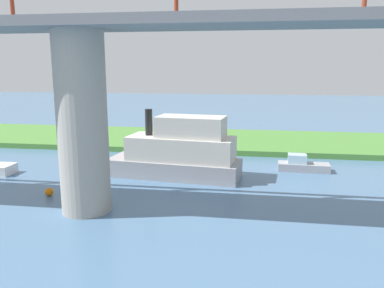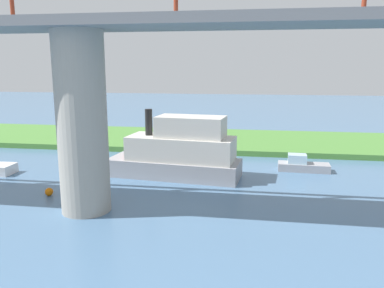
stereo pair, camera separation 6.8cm
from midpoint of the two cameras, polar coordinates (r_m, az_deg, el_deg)
ground_plane at (r=35.19m, az=-0.67°, el=-1.55°), size 160.00×160.00×0.00m
grassy_bank at (r=40.94m, az=0.73°, el=0.65°), size 80.00×12.00×0.50m
bridge_pylon at (r=21.35m, az=-15.91°, el=2.88°), size 2.68×2.68×9.75m
bridge_span at (r=21.28m, az=-16.71°, el=17.34°), size 66.92×4.30×3.25m
person_on_bank at (r=36.28m, az=3.22°, el=0.77°), size 0.43×0.43×1.39m
mooring_post at (r=37.42m, az=-5.23°, el=0.69°), size 0.20×0.20×0.92m
houseboat_blue at (r=27.75m, az=-1.96°, el=-1.24°), size 9.84×4.25×4.88m
pontoon_yellow at (r=30.78m, az=16.07°, el=-3.01°), size 3.90×1.54×1.28m
marker_buoy at (r=25.62m, az=-20.37°, el=-6.66°), size 0.50×0.50×0.50m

